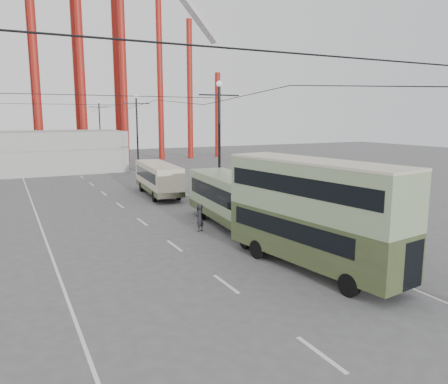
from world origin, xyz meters
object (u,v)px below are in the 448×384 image
single_decker_cream (158,178)px  pedestrian (200,218)px  single_decker_green (237,201)px  double_decker_bus (314,209)px

single_decker_cream → pedestrian: 12.89m
single_decker_green → single_decker_cream: size_ratio=1.25×
double_decker_bus → single_decker_green: (0.38, 7.70, -0.98)m
double_decker_bus → single_decker_cream: bearing=82.4°
double_decker_bus → single_decker_cream: double_decker_bus is taller
single_decker_green → single_decker_cream: 13.36m
double_decker_bus → pedestrian: bearing=94.4°
single_decker_green → pedestrian: (-2.21, 0.59, -0.95)m
double_decker_bus → single_decker_green: bearing=79.2°
single_decker_green → single_decker_cream: (-0.53, 13.35, -0.22)m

